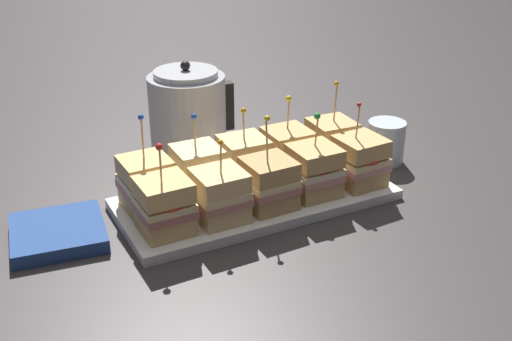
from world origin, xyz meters
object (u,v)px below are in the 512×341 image
object	(u,v)px
sandwich_front_center	(269,183)
sandwich_back_far_left	(146,183)
sandwich_front_far_right	(360,161)
sandwich_front_left	(220,195)
sandwich_back_left	(198,171)
drinking_glass	(386,142)
sandwich_back_center	(244,161)
serving_platter	(256,199)
sandwich_back_far_right	(331,143)
sandwich_front_far_left	(165,206)
kettle_steel	(188,114)
napkin_stack	(58,233)
sandwich_back_right	(287,152)
sandwich_front_right	(314,171)

from	to	relation	value
sandwich_front_center	sandwich_back_far_left	xyz separation A→B (m)	(-0.19, 0.09, 0.00)
sandwich_front_center	sandwich_front_far_right	size ratio (longest dim) A/B	1.06
sandwich_front_left	sandwich_back_left	world-z (taller)	sandwich_back_left
drinking_glass	sandwich_back_center	bearing A→B (deg)	178.42
serving_platter	sandwich_back_far_right	world-z (taller)	sandwich_back_far_right
sandwich_back_left	sandwich_back_far_right	size ratio (longest dim) A/B	0.89
sandwich_front_far_left	sandwich_front_far_right	bearing A→B (deg)	-0.19
kettle_steel	drinking_glass	world-z (taller)	kettle_steel
sandwich_front_far_right	sandwich_front_far_left	bearing A→B (deg)	179.81
sandwich_front_far_right	sandwich_front_center	bearing A→B (deg)	-179.91
sandwich_back_left	drinking_glass	size ratio (longest dim) A/B	1.75
sandwich_front_left	sandwich_back_far_right	xyz separation A→B (m)	(0.29, 0.10, 0.00)
sandwich_front_left	sandwich_front_far_right	distance (m)	0.29
sandwich_front_far_left	sandwich_back_far_left	xyz separation A→B (m)	(-0.00, 0.09, -0.00)
napkin_stack	serving_platter	bearing A→B (deg)	-6.29
sandwich_back_far_left	sandwich_back_right	bearing A→B (deg)	0.66
napkin_stack	kettle_steel	bearing A→B (deg)	34.61
sandwich_back_far_left	kettle_steel	size ratio (longest dim) A/B	0.84
sandwich_front_center	drinking_glass	size ratio (longest dim) A/B	1.94
sandwich_back_right	drinking_glass	world-z (taller)	sandwich_back_right
sandwich_back_left	drinking_glass	world-z (taller)	sandwich_back_left
sandwich_front_right	kettle_steel	distance (m)	0.33
sandwich_front_left	sandwich_front_right	world-z (taller)	sandwich_front_right
sandwich_front_right	sandwich_back_right	distance (m)	0.09
sandwich_front_center	drinking_glass	bearing A→B (deg)	15.47
sandwich_front_far_left	drinking_glass	world-z (taller)	sandwich_front_far_left
sandwich_front_center	sandwich_front_far_right	bearing A→B (deg)	0.09
sandwich_back_left	drinking_glass	bearing A→B (deg)	-1.10
sandwich_front_far_right	sandwich_back_far_left	distance (m)	0.39
sandwich_back_right	drinking_glass	distance (m)	0.23
sandwich_front_left	sandwich_back_center	size ratio (longest dim) A/B	0.97
serving_platter	sandwich_back_left	world-z (taller)	sandwich_back_left
sandwich_front_left	napkin_stack	size ratio (longest dim) A/B	0.89
sandwich_front_left	sandwich_front_center	size ratio (longest dim) A/B	0.86
sandwich_front_center	sandwich_back_right	xyz separation A→B (m)	(0.09, 0.10, 0.00)
sandwich_back_center	drinking_glass	distance (m)	0.32
sandwich_back_far_right	sandwich_front_far_right	bearing A→B (deg)	-90.46
sandwich_back_right	drinking_glass	xyz separation A→B (m)	(0.23, -0.01, -0.02)
sandwich_front_far_right	sandwich_back_far_right	size ratio (longest dim) A/B	0.93
sandwich_front_right	napkin_stack	size ratio (longest dim) A/B	0.93
kettle_steel	sandwich_front_far_right	bearing A→B (deg)	-54.93
sandwich_front_far_left	kettle_steel	bearing A→B (deg)	61.91
serving_platter	sandwich_back_right	size ratio (longest dim) A/B	3.18
sandwich_front_right	sandwich_back_left	world-z (taller)	same
sandwich_back_far_right	napkin_stack	world-z (taller)	sandwich_back_far_right
sandwich_back_right	sandwich_back_far_right	bearing A→B (deg)	-0.05
serving_platter	sandwich_front_center	distance (m)	0.07
sandwich_back_right	napkin_stack	size ratio (longest dim) A/B	0.94
sandwich_front_left	sandwich_back_far_left	bearing A→B (deg)	134.76
sandwich_back_center	sandwich_back_right	xyz separation A→B (m)	(0.09, -0.00, 0.00)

